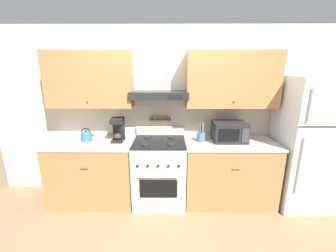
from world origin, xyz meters
name	(u,v)px	position (x,y,z in m)	size (l,w,h in m)	color
ground_plane	(159,213)	(0.00, 0.00, 0.00)	(16.00, 16.00, 0.00)	#937551
wall_back	(161,101)	(0.02, 0.63, 1.47)	(5.20, 0.46, 2.55)	beige
counter_left	(94,171)	(-0.98, 0.35, 0.47)	(1.21, 0.68, 0.93)	#AD7A47
counter_right	(228,171)	(1.02, 0.35, 0.47)	(1.30, 0.68, 0.93)	#AD7A47
stove_range	(160,171)	(0.00, 0.33, 0.48)	(0.74, 0.72, 1.08)	beige
refrigerator	(306,143)	(2.07, 0.31, 0.92)	(0.74, 0.73, 1.85)	white
tea_kettle	(86,136)	(-1.05, 0.37, 1.00)	(0.20, 0.15, 0.20)	teal
coffee_maker	(118,129)	(-0.60, 0.41, 1.10)	(0.16, 0.24, 0.34)	black
microwave	(229,132)	(1.01, 0.39, 1.07)	(0.46, 0.37, 0.28)	#232326
utensil_crock	(201,137)	(0.60, 0.37, 1.00)	(0.12, 0.12, 0.28)	slate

